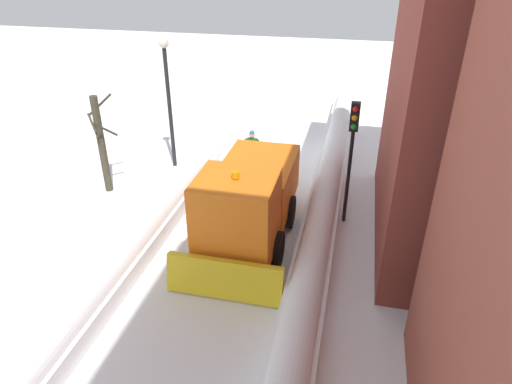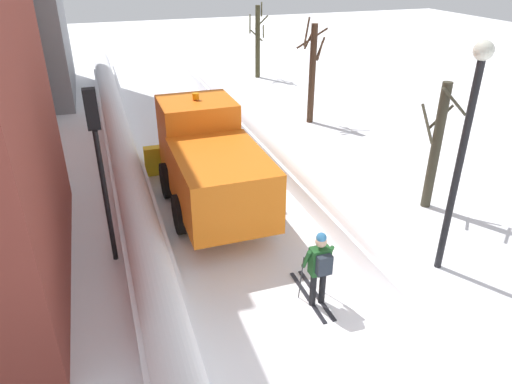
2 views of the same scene
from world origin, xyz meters
name	(u,v)px [view 2 (image 2 of 2)]	position (x,y,z in m)	size (l,w,h in m)	color
ground_plane	(202,163)	(0.00, 10.00, 0.00)	(80.00, 80.00, 0.00)	white
snowbank_left	(125,160)	(-2.66, 10.00, 0.50)	(1.10, 36.00, 1.10)	white
snowbank_right	(271,143)	(2.66, 10.00, 0.45)	(1.10, 36.00, 1.03)	white
plow_truck	(209,161)	(-0.47, 6.73, 1.48)	(3.20, 5.98, 3.12)	orange
skier	(319,266)	(0.64, 1.71, 1.00)	(0.62, 1.80, 1.81)	black
traffic_light_pole	(97,145)	(-3.40, 4.98, 3.01)	(0.28, 0.42, 4.28)	black
street_lamp	(465,136)	(4.02, 1.98, 3.37)	(0.40, 0.40, 5.34)	black
bare_tree_near	(436,145)	(5.66, 4.68, 1.95)	(1.07, 1.08, 3.77)	#3C382A
bare_tree_mid	(312,71)	(5.65, 12.97, 2.25)	(1.31, 1.16, 4.42)	#432D1E
bare_tree_far	(258,41)	(6.16, 21.60, 2.15)	(1.23, 1.43, 4.30)	#403C25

